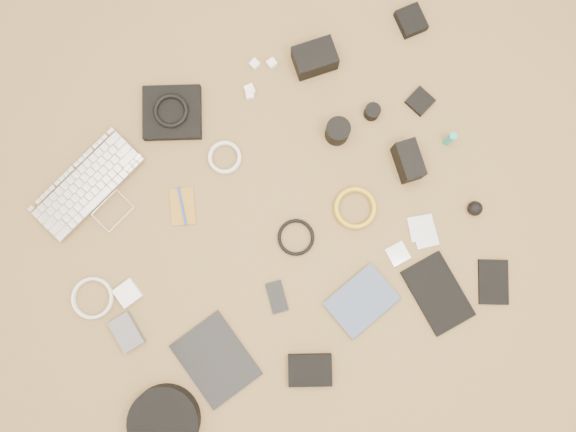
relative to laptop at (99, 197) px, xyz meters
name	(u,v)px	position (x,y,z in m)	size (l,w,h in m)	color
room_shell	(256,135)	(0.49, -0.32, 1.24)	(4.04, 4.04, 2.58)	olive
laptop	(99,197)	(0.00, 0.00, 0.00)	(0.38, 0.26, 0.03)	silver
headphone_pouch	(172,113)	(0.32, 0.17, 0.00)	(0.19, 0.18, 0.03)	black
headphones	(171,111)	(0.32, 0.17, 0.03)	(0.11, 0.11, 0.01)	black
charger_a	(250,95)	(0.58, 0.12, 0.00)	(0.03, 0.03, 0.02)	white
charger_b	(255,64)	(0.63, 0.22, 0.00)	(0.03, 0.03, 0.03)	white
charger_c	(272,64)	(0.69, 0.20, 0.00)	(0.03, 0.03, 0.03)	white
charger_d	(250,90)	(0.58, 0.14, 0.00)	(0.03, 0.03, 0.03)	white
dslr_camera	(315,58)	(0.82, 0.15, 0.02)	(0.14, 0.09, 0.08)	black
lens_pouch	(411,21)	(1.17, 0.15, 0.00)	(0.08, 0.09, 0.03)	black
notebook_olive	(183,206)	(0.24, -0.13, -0.01)	(0.08, 0.12, 0.01)	olive
pen_blue	(182,206)	(0.24, -0.13, 0.00)	(0.01, 0.01, 0.13)	#163AB4
cable_white_a	(225,158)	(0.42, -0.04, -0.01)	(0.11, 0.11, 0.01)	silver
lens_a	(338,131)	(0.79, -0.11, 0.03)	(0.08, 0.08, 0.08)	black
lens_b	(372,112)	(0.92, -0.09, 0.01)	(0.05, 0.05, 0.05)	black
card_reader	(420,101)	(1.09, -0.11, -0.01)	(0.07, 0.07, 0.02)	black
power_brick	(128,293)	(-0.03, -0.33, 0.00)	(0.07, 0.07, 0.03)	white
cable_white_b	(93,298)	(-0.14, -0.30, -0.01)	(0.13, 0.13, 0.01)	silver
cable_black	(296,238)	(0.54, -0.37, -0.01)	(0.12, 0.12, 0.01)	black
cable_yellow	(355,208)	(0.75, -0.35, -0.01)	(0.14, 0.14, 0.02)	gold
flash	(408,161)	(0.96, -0.28, 0.03)	(0.07, 0.12, 0.09)	black
lens_cleaner	(450,139)	(1.11, -0.27, 0.03)	(0.02, 0.02, 0.09)	#19A69A
battery_charger	(127,332)	(-0.07, -0.44, 0.00)	(0.07, 0.11, 0.03)	#55555A
tablet	(216,360)	(0.15, -0.63, -0.01)	(0.19, 0.25, 0.01)	black
phone	(277,297)	(0.41, -0.52, -0.01)	(0.05, 0.10, 0.01)	black
filter_case_left	(398,254)	(0.82, -0.54, -0.01)	(0.06, 0.06, 0.01)	silver
filter_case_mid	(421,228)	(0.92, -0.50, -0.01)	(0.08, 0.08, 0.01)	silver
filter_case_right	(425,236)	(0.92, -0.53, -0.01)	(0.07, 0.07, 0.01)	silver
air_blower	(475,208)	(1.10, -0.50, 0.01)	(0.05, 0.05, 0.05)	black
headphone_case	(164,421)	(-0.06, -0.73, 0.02)	(0.22, 0.22, 0.06)	black
drive_case	(310,370)	(0.41, -0.77, 0.00)	(0.14, 0.10, 0.03)	black
paperback	(377,319)	(0.67, -0.71, 0.00)	(0.15, 0.20, 0.02)	#40506C
notebook_black_a	(438,293)	(0.88, -0.71, -0.01)	(0.14, 0.23, 0.02)	black
notebook_black_b	(493,282)	(1.06, -0.74, -0.01)	(0.09, 0.14, 0.01)	black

